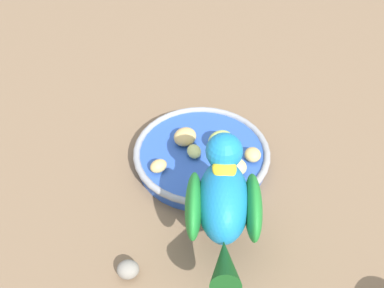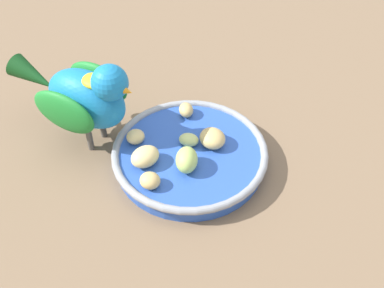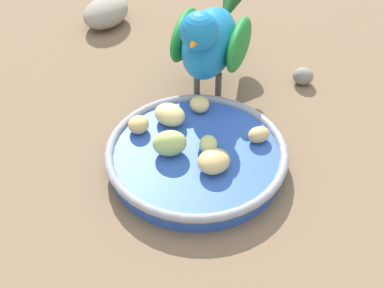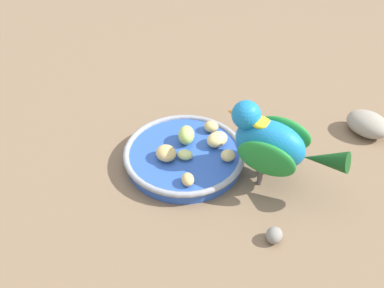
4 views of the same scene
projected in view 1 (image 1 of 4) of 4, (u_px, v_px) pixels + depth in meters
The scene contains 11 objects.
ground_plane at pixel (187, 168), 0.73m from camera, with size 4.00×4.00×0.00m, color #7A6047.
feeding_bowl at pixel (202, 155), 0.73m from camera, with size 0.21×0.21×0.03m.
apple_piece_0 at pixel (185, 137), 0.73m from camera, with size 0.04×0.03×0.02m, color tan.
apple_piece_1 at pixel (233, 166), 0.68m from camera, with size 0.04×0.03×0.02m, color #E5C67F.
apple_piece_2 at pixel (220, 140), 0.72m from camera, with size 0.04×0.03×0.03m, color #B2CC66.
apple_piece_3 at pixel (253, 155), 0.70m from camera, with size 0.03×0.02×0.02m, color tan.
apple_piece_4 at pixel (215, 184), 0.66m from camera, with size 0.03×0.02×0.02m, color #E5C67F.
apple_piece_5 at pixel (194, 151), 0.71m from camera, with size 0.03×0.02×0.02m, color #C6D17A.
apple_piece_6 at pixel (159, 166), 0.69m from camera, with size 0.03×0.02×0.02m, color tan.
parrot at pixel (223, 201), 0.57m from camera, with size 0.19×0.15×0.15m.
pebble_0 at pixel (128, 269), 0.58m from camera, with size 0.03×0.02×0.02m, color gray.
Camera 1 is at (-0.40, -0.30, 0.53)m, focal length 43.49 mm.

